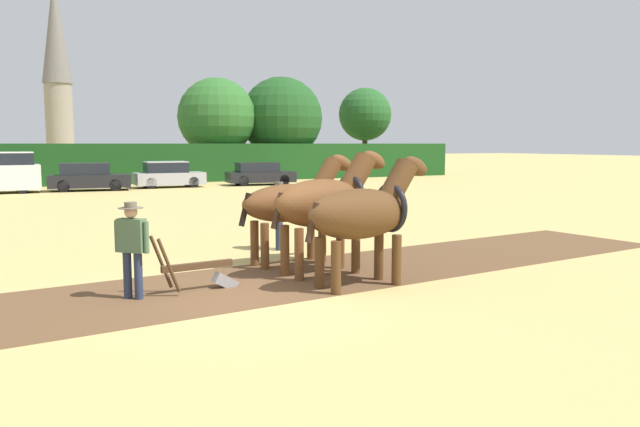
{
  "coord_description": "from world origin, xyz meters",
  "views": [
    {
      "loc": [
        -3.66,
        -9.79,
        2.6
      ],
      "look_at": [
        2.47,
        2.1,
        1.1
      ],
      "focal_mm": 35.0,
      "sensor_mm": 36.0,
      "label": 1
    }
  ],
  "objects_px": {
    "tree_center_right": "(365,115)",
    "plow": "(204,272)",
    "farmer_beside_team": "(279,210)",
    "parked_car_center_left": "(168,175)",
    "tree_center_left": "(217,117)",
    "church_spire": "(57,69)",
    "parked_car_left": "(88,177)",
    "draft_horse_lead_right": "(326,202)",
    "parked_car_center": "(260,174)",
    "draft_horse_lead_left": "(364,213)",
    "farmer_at_plow": "(132,243)",
    "tree_center": "(282,118)",
    "draft_horse_trail_left": "(294,202)"
  },
  "relations": [
    {
      "from": "tree_center_right",
      "to": "draft_horse_lead_right",
      "type": "height_order",
      "value": "tree_center_right"
    },
    {
      "from": "farmer_at_plow",
      "to": "tree_center",
      "type": "bearing_deg",
      "value": 15.95
    },
    {
      "from": "plow",
      "to": "parked_car_center",
      "type": "height_order",
      "value": "parked_car_center"
    },
    {
      "from": "draft_horse_lead_right",
      "to": "tree_center",
      "type": "bearing_deg",
      "value": 62.12
    },
    {
      "from": "draft_horse_trail_left",
      "to": "tree_center_right",
      "type": "bearing_deg",
      "value": 51.0
    },
    {
      "from": "tree_center_right",
      "to": "draft_horse_lead_left",
      "type": "height_order",
      "value": "tree_center_right"
    },
    {
      "from": "draft_horse_lead_left",
      "to": "draft_horse_lead_right",
      "type": "relative_size",
      "value": 1.01
    },
    {
      "from": "parked_car_left",
      "to": "parked_car_center_left",
      "type": "distance_m",
      "value": 4.62
    },
    {
      "from": "tree_center_left",
      "to": "draft_horse_trail_left",
      "type": "bearing_deg",
      "value": -105.18
    },
    {
      "from": "farmer_at_plow",
      "to": "parked_car_center_left",
      "type": "height_order",
      "value": "farmer_at_plow"
    },
    {
      "from": "farmer_beside_team",
      "to": "parked_car_left",
      "type": "xyz_separation_m",
      "value": [
        -1.68,
        22.65,
        -0.23
      ]
    },
    {
      "from": "tree_center_left",
      "to": "parked_car_center",
      "type": "xyz_separation_m",
      "value": [
        0.26,
        -7.66,
        -3.86
      ]
    },
    {
      "from": "draft_horse_lead_left",
      "to": "church_spire",
      "type": "bearing_deg",
      "value": 84.53
    },
    {
      "from": "tree_center_left",
      "to": "parked_car_center",
      "type": "distance_m",
      "value": 8.58
    },
    {
      "from": "draft_horse_trail_left",
      "to": "parked_car_center_left",
      "type": "xyz_separation_m",
      "value": [
        3.34,
        25.0,
        -0.59
      ]
    },
    {
      "from": "parked_car_center_left",
      "to": "parked_car_left",
      "type": "bearing_deg",
      "value": -172.09
    },
    {
      "from": "tree_center_left",
      "to": "farmer_beside_team",
      "type": "bearing_deg",
      "value": -105.27
    },
    {
      "from": "tree_center_left",
      "to": "church_spire",
      "type": "height_order",
      "value": "church_spire"
    },
    {
      "from": "plow",
      "to": "draft_horse_trail_left",
      "type": "bearing_deg",
      "value": 26.11
    },
    {
      "from": "farmer_beside_team",
      "to": "parked_car_center_left",
      "type": "bearing_deg",
      "value": 118.12
    },
    {
      "from": "plow",
      "to": "tree_center",
      "type": "bearing_deg",
      "value": 58.61
    },
    {
      "from": "parked_car_center_left",
      "to": "parked_car_center",
      "type": "relative_size",
      "value": 0.92
    },
    {
      "from": "tree_center",
      "to": "parked_car_center",
      "type": "height_order",
      "value": "tree_center"
    },
    {
      "from": "draft_horse_lead_right",
      "to": "parked_car_center",
      "type": "bearing_deg",
      "value": 65.52
    },
    {
      "from": "farmer_at_plow",
      "to": "parked_car_center_left",
      "type": "distance_m",
      "value": 27.52
    },
    {
      "from": "parked_car_center_left",
      "to": "draft_horse_lead_right",
      "type": "bearing_deg",
      "value": -96.03
    },
    {
      "from": "church_spire",
      "to": "parked_car_left",
      "type": "relative_size",
      "value": 4.36
    },
    {
      "from": "plow",
      "to": "draft_horse_lead_left",
      "type": "bearing_deg",
      "value": -26.17
    },
    {
      "from": "tree_center_right",
      "to": "plow",
      "type": "bearing_deg",
      "value": -125.14
    },
    {
      "from": "plow",
      "to": "farmer_at_plow",
      "type": "bearing_deg",
      "value": 177.84
    },
    {
      "from": "plow",
      "to": "farmer_beside_team",
      "type": "height_order",
      "value": "farmer_beside_team"
    },
    {
      "from": "tree_center",
      "to": "farmer_beside_team",
      "type": "xyz_separation_m",
      "value": [
        -13.44,
        -30.34,
        -3.59
      ]
    },
    {
      "from": "tree_center_right",
      "to": "parked_car_left",
      "type": "height_order",
      "value": "tree_center_right"
    },
    {
      "from": "tree_center_left",
      "to": "draft_horse_lead_left",
      "type": "distance_m",
      "value": 36.01
    },
    {
      "from": "farmer_at_plow",
      "to": "tree_center_left",
      "type": "bearing_deg",
      "value": 23.29
    },
    {
      "from": "tree_center_left",
      "to": "farmer_beside_team",
      "type": "height_order",
      "value": "tree_center_left"
    },
    {
      "from": "tree_center_right",
      "to": "church_spire",
      "type": "relative_size",
      "value": 0.37
    },
    {
      "from": "parked_car_center_left",
      "to": "parked_car_center",
      "type": "xyz_separation_m",
      "value": [
        5.69,
        -0.37,
        -0.05
      ]
    },
    {
      "from": "draft_horse_trail_left",
      "to": "tree_center",
      "type": "bearing_deg",
      "value": 61.16
    },
    {
      "from": "draft_horse_lead_left",
      "to": "tree_center_right",
      "type": "bearing_deg",
      "value": 53.16
    },
    {
      "from": "farmer_beside_team",
      "to": "tree_center",
      "type": "bearing_deg",
      "value": 101.35
    },
    {
      "from": "church_spire",
      "to": "parked_car_left",
      "type": "xyz_separation_m",
      "value": [
        -1.47,
        -33.99,
        -9.46
      ]
    },
    {
      "from": "tree_center",
      "to": "tree_center_left",
      "type": "bearing_deg",
      "value": 178.12
    },
    {
      "from": "farmer_beside_team",
      "to": "parked_car_center",
      "type": "distance_m",
      "value": 24.4
    },
    {
      "from": "farmer_beside_team",
      "to": "parked_car_center",
      "type": "relative_size",
      "value": 0.38
    },
    {
      "from": "draft_horse_trail_left",
      "to": "parked_car_center_left",
      "type": "distance_m",
      "value": 25.23
    },
    {
      "from": "plow",
      "to": "parked_car_left",
      "type": "height_order",
      "value": "parked_car_left"
    },
    {
      "from": "parked_car_left",
      "to": "parked_car_center",
      "type": "bearing_deg",
      "value": 8.33
    },
    {
      "from": "tree_center",
      "to": "plow",
      "type": "relative_size",
      "value": 4.87
    },
    {
      "from": "church_spire",
      "to": "plow",
      "type": "relative_size",
      "value": 12.35
    }
  ]
}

